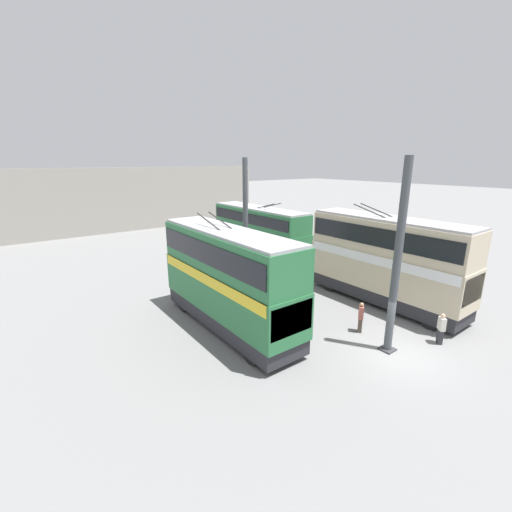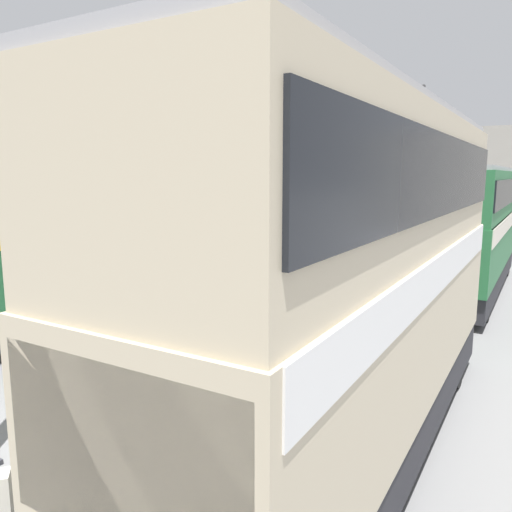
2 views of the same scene
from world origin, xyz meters
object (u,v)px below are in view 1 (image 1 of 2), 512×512
at_px(person_aisle_foreground, 361,317).
at_px(oil_drum, 291,283).
at_px(bus_right_mid, 228,274).
at_px(bus_left_near, 386,256).
at_px(person_aisle_midway, 306,307).
at_px(person_by_left_row, 441,328).
at_px(bus_left_far, 259,230).

relative_size(person_aisle_foreground, oil_drum, 1.79).
relative_size(bus_right_mid, oil_drum, 10.74).
height_order(bus_left_near, person_aisle_midway, bus_left_near).
xyz_separation_m(person_aisle_foreground, person_by_left_row, (-3.10, -2.13, -0.03)).
xyz_separation_m(bus_left_far, person_by_left_row, (-17.58, 2.21, -1.83)).
bearing_deg(person_by_left_row, bus_left_near, -74.15).
bearing_deg(person_aisle_foreground, bus_left_near, 71.92).
bearing_deg(person_aisle_foreground, bus_right_mid, -169.23).
bearing_deg(person_aisle_midway, bus_left_far, 97.32).
height_order(bus_left_far, person_aisle_foreground, bus_left_far).
bearing_deg(bus_right_mid, person_aisle_midway, -119.51).
bearing_deg(oil_drum, person_by_left_row, -175.77).
relative_size(person_aisle_foreground, person_by_left_row, 1.03).
bearing_deg(bus_left_near, oil_drum, 29.28).
relative_size(person_aisle_foreground, person_aisle_midway, 0.93).
bearing_deg(person_aisle_foreground, oil_drum, 130.46).
height_order(bus_right_mid, person_by_left_row, bus_right_mid).
bearing_deg(bus_left_far, person_aisle_foreground, 163.32).
height_order(bus_left_near, oil_drum, bus_left_near).
bearing_deg(person_aisle_midway, oil_drum, 89.35).
relative_size(bus_right_mid, person_aisle_foreground, 5.99).
xyz_separation_m(person_by_left_row, oil_drum, (9.93, 0.73, -0.38)).
distance_m(bus_right_mid, person_by_left_row, 10.84).
xyz_separation_m(bus_left_far, bus_right_mid, (-9.91, 9.55, 0.37)).
xyz_separation_m(bus_left_near, person_aisle_midway, (0.92, 5.88, -2.14)).
distance_m(person_aisle_foreground, person_aisle_midway, 2.93).
bearing_deg(bus_left_near, person_aisle_foreground, 109.93).
relative_size(bus_left_near, bus_left_far, 0.90).
height_order(person_aisle_midway, oil_drum, person_aisle_midway).
bearing_deg(person_aisle_midway, person_aisle_foreground, -24.79).
relative_size(bus_left_near, bus_right_mid, 1.01).
xyz_separation_m(bus_left_near, bus_left_far, (12.90, 0.00, -0.41)).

